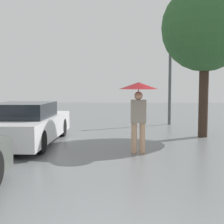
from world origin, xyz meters
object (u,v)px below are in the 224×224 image
parked_car_farthest (26,124)px  pedestrian (138,98)px  tree (205,28)px  street_lamp (170,75)px

parked_car_farthest → pedestrian: bearing=-19.5°
pedestrian → tree: tree is taller
parked_car_farthest → tree: bearing=14.9°
pedestrian → parked_car_farthest: size_ratio=0.40×
tree → street_lamp: bearing=100.4°
pedestrian → street_lamp: street_lamp is taller
parked_car_farthest → street_lamp: street_lamp is taller
tree → street_lamp: size_ratio=1.32×
pedestrian → parked_car_farthest: (-3.28, 1.17, -0.84)m
parked_car_farthest → street_lamp: (4.95, 4.93, 1.62)m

